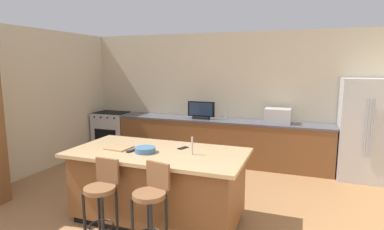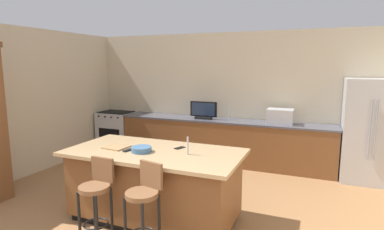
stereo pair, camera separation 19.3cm
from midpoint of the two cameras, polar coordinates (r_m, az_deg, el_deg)
wall_back at (r=6.67m, az=5.43°, el=3.36°), size 6.64×0.12×2.66m
wall_left at (r=6.23m, az=-30.60°, el=1.72°), size 0.12×5.44×2.66m
counter_back at (r=6.47m, az=4.26°, el=-4.73°), size 4.37×0.62×0.90m
kitchen_island at (r=4.14m, az=-7.55°, el=-12.56°), size 2.22×1.12×0.92m
refrigerator at (r=6.16m, az=28.26°, el=-2.35°), size 0.84×0.75×1.77m
range_oven at (r=7.57m, az=-14.98°, el=-2.92°), size 0.80×0.63×0.92m
microwave at (r=6.15m, az=14.54°, el=-0.15°), size 0.48×0.36×0.28m
tv_monitor at (r=6.42m, az=0.82°, el=0.75°), size 0.57×0.16×0.36m
sink_faucet_back at (r=6.42m, az=5.44°, el=0.32°), size 0.02×0.02×0.24m
sink_faucet_island at (r=3.77m, az=-1.44°, el=-5.63°), size 0.02×0.02×0.22m
bar_stool_left at (r=3.70m, az=-17.62°, el=-13.82°), size 0.34×0.34×0.97m
bar_stool_right at (r=3.38m, az=-9.11°, el=-15.44°), size 0.35×0.37×0.99m
fruit_bowl at (r=3.94m, az=-9.95°, el=-6.29°), size 0.25×0.25×0.07m
cell_phone at (r=4.09m, az=-3.03°, el=-6.03°), size 0.12×0.17×0.01m
tv_remote at (r=4.03m, az=-12.28°, el=-6.37°), size 0.08×0.18×0.02m
cutting_board at (r=4.20m, az=-14.46°, el=-5.82°), size 0.31×0.30×0.02m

